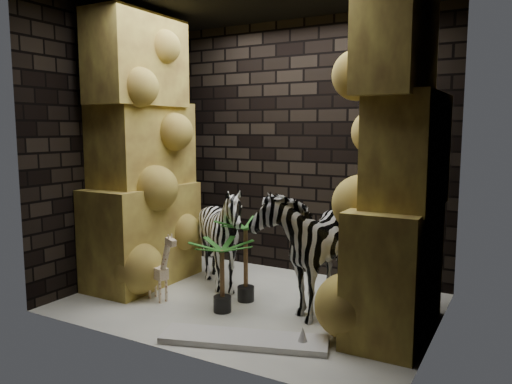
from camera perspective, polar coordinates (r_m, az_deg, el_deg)
The scene contains 13 objects.
floor at distance 5.06m, azimuth -0.63°, elevation -12.69°, with size 3.50×3.50×0.00m, color white.
wall_back at distance 5.87m, azimuth 5.44°, elevation 5.04°, with size 3.50×3.50×0.00m, color black.
wall_front at distance 3.73m, azimuth -10.29°, elevation 3.67°, with size 3.50×3.50×0.00m, color black.
wall_left at distance 5.83m, azimuth -15.80°, elevation 4.78°, with size 3.00×3.00×0.00m, color black.
wall_right at distance 4.17m, azimuth 20.71°, elevation 3.69°, with size 3.00×3.00×0.00m, color black.
rock_pillar_left at distance 5.59m, azimuth -13.25°, elevation 4.76°, with size 0.68×1.30×3.00m, color #DDCC4F, non-canonical shape.
rock_pillar_right at distance 4.24m, azimuth 16.28°, elevation 3.92°, with size 0.58×1.25×3.00m, color #DDCC4F, non-canonical shape.
zebra_right at distance 4.83m, azimuth 6.33°, elevation -4.98°, with size 0.64×1.19×1.41m, color white.
zebra_left at distance 5.32m, azimuth -4.01°, elevation -5.85°, with size 0.92×1.15×1.04m, color white.
giraffe_toy at distance 5.11m, azimuth -11.39°, elevation -8.26°, with size 0.38×0.13×0.74m, color #FFE2BA, non-canonical shape.
palm_front at distance 4.98m, azimuth -1.20°, elevation -7.90°, with size 0.36×0.36×0.85m, color #17561C, non-canonical shape.
palm_back at distance 4.72m, azimuth -3.95°, elevation -9.71°, with size 0.36×0.36×0.70m, color #17561C, non-canonical shape.
surfboard at distance 4.19m, azimuth -1.40°, elevation -16.70°, with size 1.37×0.34×0.05m, color white.
Camera 1 is at (2.37, -4.12, 1.73)m, focal length 34.49 mm.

